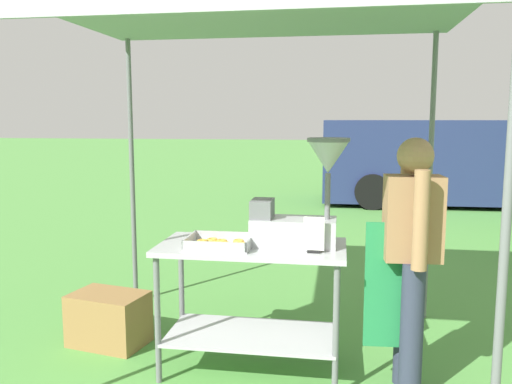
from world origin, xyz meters
name	(u,v)px	position (x,y,z in m)	size (l,w,h in m)	color
ground_plane	(304,225)	(0.00, 6.00, 0.00)	(70.00, 70.00, 0.00)	#519342
stall_canopy	(254,16)	(0.00, 1.02, 2.38)	(2.85, 2.33, 2.48)	slate
donut_cart	(251,280)	(0.00, 0.92, 0.64)	(1.24, 0.63, 0.89)	#B7B7BC
donut_tray	(219,244)	(-0.20, 0.82, 0.91)	(0.42, 0.32, 0.07)	#B7B7BC
donut_fryer	(302,205)	(0.33, 0.96, 1.16)	(0.64, 0.28, 0.71)	#B7B7BC
menu_sign	(314,238)	(0.42, 0.78, 0.98)	(0.13, 0.05, 0.23)	black
vendor	(410,252)	(1.01, 0.81, 0.90)	(0.46, 0.53, 1.61)	#2D3347
supply_crate	(109,319)	(-1.16, 1.18, 0.20)	(0.62, 0.47, 0.40)	olive
van_navy	(448,161)	(2.72, 8.72, 0.88)	(5.03, 2.18, 1.69)	navy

